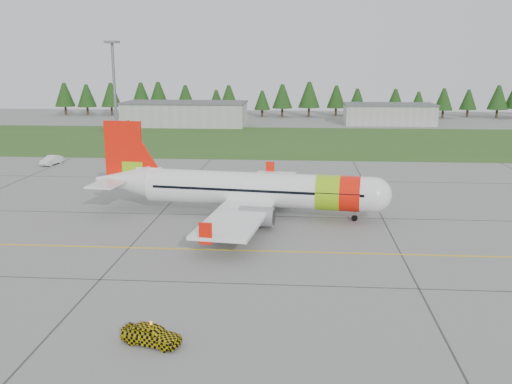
{
  "coord_description": "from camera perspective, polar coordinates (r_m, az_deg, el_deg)",
  "views": [
    {
      "loc": [
        0.7,
        -41.56,
        17.01
      ],
      "look_at": [
        -3.84,
        17.19,
        3.42
      ],
      "focal_mm": 40.0,
      "sensor_mm": 36.0,
      "label": 1
    }
  ],
  "objects": [
    {
      "name": "ground",
      "position": [
        44.91,
        3.24,
        -9.29
      ],
      "size": [
        320.0,
        320.0,
        0.0
      ],
      "primitive_type": "plane",
      "color": "gray",
      "rests_on": "ground"
    },
    {
      "name": "aircraft",
      "position": [
        63.65,
        -0.52,
        0.25
      ],
      "size": [
        34.04,
        31.62,
        10.33
      ],
      "rotation": [
        0.0,
        0.0,
        -0.13
      ],
      "color": "white",
      "rests_on": "ground"
    },
    {
      "name": "treeline",
      "position": [
        179.96,
        4.24,
        9.12
      ],
      "size": [
        160.0,
        8.0,
        10.0
      ],
      "primitive_type": null,
      "color": "#1C3F14",
      "rests_on": "ground"
    },
    {
      "name": "service_van",
      "position": [
        101.36,
        -19.85,
        3.88
      ],
      "size": [
        1.88,
        1.81,
        4.64
      ],
      "primitive_type": "imported",
      "rotation": [
        0.0,
        0.0,
        -0.19
      ],
      "color": "silver",
      "rests_on": "ground"
    },
    {
      "name": "follow_me_car",
      "position": [
        36.03,
        -10.5,
        -12.01
      ],
      "size": [
        1.68,
        1.84,
        3.82
      ],
      "primitive_type": "imported",
      "rotation": [
        0.0,
        0.0,
        1.29
      ],
      "color": "yellow",
      "rests_on": "ground"
    },
    {
      "name": "grass_strip",
      "position": [
        124.72,
        4.07,
        5.12
      ],
      "size": [
        320.0,
        50.0,
        0.03
      ],
      "primitive_type": "cube",
      "color": "#30561E",
      "rests_on": "ground"
    },
    {
      "name": "hangar_east",
      "position": [
        162.04,
        13.14,
        7.55
      ],
      "size": [
        24.0,
        12.0,
        5.2
      ],
      "primitive_type": "cube",
      "color": "#A8A8A3",
      "rests_on": "ground"
    },
    {
      "name": "floodlight_mast",
      "position": [
        105.02,
        -13.9,
        8.78
      ],
      "size": [
        0.5,
        0.5,
        20.0
      ],
      "primitive_type": "cylinder",
      "color": "slate",
      "rests_on": "ground"
    },
    {
      "name": "taxi_guideline",
      "position": [
        52.39,
        3.43,
        -5.97
      ],
      "size": [
        120.0,
        0.25,
        0.02
      ],
      "primitive_type": "cube",
      "color": "gold",
      "rests_on": "ground"
    },
    {
      "name": "hangar_west",
      "position": [
        155.27,
        -7.07,
        7.71
      ],
      "size": [
        32.0,
        14.0,
        6.0
      ],
      "primitive_type": "cube",
      "color": "#A8A8A3",
      "rests_on": "ground"
    }
  ]
}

